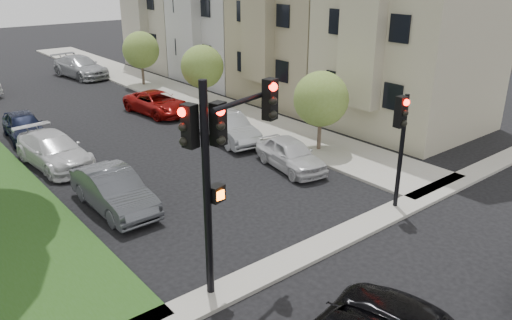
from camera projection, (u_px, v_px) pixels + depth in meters
ground at (371, 279)px, 13.70m from camera, size 140.00×140.00×0.00m
sidewalk_right at (160, 87)px, 34.98m from camera, size 3.50×44.00×0.12m
sidewalk_cross at (318, 247)px, 15.12m from camera, size 60.00×1.00×0.12m
small_tree_a at (321, 99)px, 22.23m from camera, size 2.48×2.48×3.73m
small_tree_b at (202, 67)px, 29.14m from camera, size 2.52×2.52×3.78m
small_tree_c at (141, 50)px, 34.71m from camera, size 2.55×2.55×3.82m
traffic_signal_main at (220, 150)px, 11.91m from camera, size 2.78×0.83×5.69m
traffic_signal_secondary at (401, 132)px, 16.53m from camera, size 0.53×0.43×4.14m
car_parked_0 at (291, 154)px, 20.92m from camera, size 2.19×4.05×1.31m
car_parked_1 at (229, 128)px, 24.19m from camera, size 2.08×4.41×1.40m
car_parked_2 at (157, 103)px, 28.72m from camera, size 2.58×4.79×1.28m
car_parked_4 at (80, 67)px, 38.10m from camera, size 3.03×5.80×1.60m
car_parked_5 at (114, 190)px, 17.38m from camera, size 1.56×4.37×1.43m
car_parked_6 at (54, 150)px, 21.23m from camera, size 2.32×4.90×1.38m
car_parked_7 at (24, 126)px, 24.53m from camera, size 1.91×4.10×1.36m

